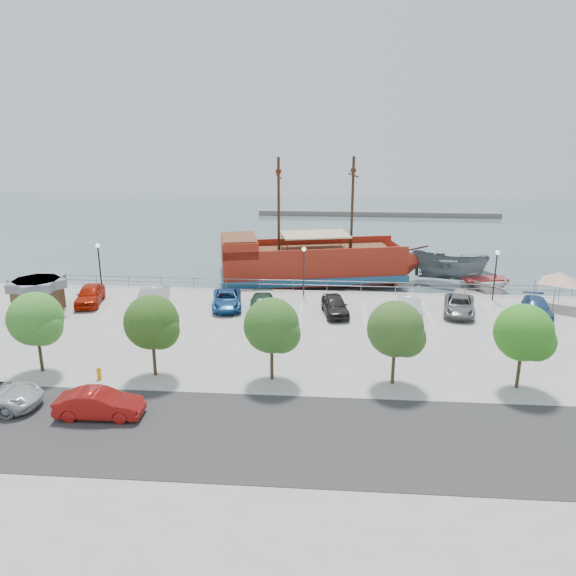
{
  "coord_description": "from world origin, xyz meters",
  "views": [
    {
      "loc": [
        2.3,
        -39.82,
        14.74
      ],
      "look_at": [
        -1.0,
        2.0,
        2.0
      ],
      "focal_mm": 35.0,
      "sensor_mm": 36.0,
      "label": 1
    }
  ],
  "objects": [
    {
      "name": "tree_f",
      "position": [
        13.15,
        -10.07,
        3.3
      ],
      "size": [
        3.3,
        3.2,
        5.0
      ],
      "color": "#473321",
      "rests_on": "sidewalk"
    },
    {
      "name": "parked_car_a",
      "position": [
        -17.45,
        2.77,
        0.8
      ],
      "size": [
        2.77,
        4.95,
        1.59
      ],
      "primitive_type": "imported",
      "rotation": [
        0.0,
        0.0,
        0.2
      ],
      "color": "#B41A05",
      "rests_on": "land_slab"
    },
    {
      "name": "street",
      "position": [
        0.0,
        -16.0,
        0.01
      ],
      "size": [
        100.0,
        8.0,
        0.04
      ],
      "primitive_type": "cube",
      "color": "#333232",
      "rests_on": "land_slab"
    },
    {
      "name": "lamp_post_left",
      "position": [
        -18.0,
        6.5,
        2.94
      ],
      "size": [
        0.36,
        0.36,
        4.28
      ],
      "color": "black",
      "rests_on": "land_slab"
    },
    {
      "name": "parked_car_e",
      "position": [
        2.7,
        1.76,
        0.75
      ],
      "size": [
        2.49,
        4.64,
        1.5
      ],
      "primitive_type": "imported",
      "rotation": [
        0.0,
        0.0,
        0.17
      ],
      "color": "black",
      "rests_on": "land_slab"
    },
    {
      "name": "fire_hydrant",
      "position": [
        -11.12,
        -10.8,
        0.43
      ],
      "size": [
        0.28,
        0.28,
        0.8
      ],
      "rotation": [
        0.0,
        0.0,
        -0.42
      ],
      "color": "#DE9E0B",
      "rests_on": "sidewalk"
    },
    {
      "name": "tree_b",
      "position": [
        -14.85,
        -10.07,
        3.3
      ],
      "size": [
        3.3,
        3.2,
        5.0
      ],
      "color": "#473321",
      "rests_on": "sidewalk"
    },
    {
      "name": "street_sedan",
      "position": [
        -9.35,
        -14.96,
        0.73
      ],
      "size": [
        4.49,
        1.69,
        1.47
      ],
      "primitive_type": "imported",
      "rotation": [
        0.0,
        0.0,
        1.6
      ],
      "color": "#9D1511",
      "rests_on": "street"
    },
    {
      "name": "patrol_boat",
      "position": [
        13.82,
        14.53,
        0.48
      ],
      "size": [
        8.13,
        6.02,
        2.96
      ],
      "primitive_type": "imported",
      "rotation": [
        0.0,
        0.0,
        1.1
      ],
      "color": "#576166",
      "rests_on": "ground"
    },
    {
      "name": "tree_d",
      "position": [
        -0.85,
        -10.07,
        3.3
      ],
      "size": [
        3.3,
        3.2,
        5.0
      ],
      "color": "#473321",
      "rests_on": "sidewalk"
    },
    {
      "name": "tree_c",
      "position": [
        -7.85,
        -10.07,
        3.3
      ],
      "size": [
        3.3,
        3.2,
        5.0
      ],
      "color": "#473321",
      "rests_on": "sidewalk"
    },
    {
      "name": "dock_west",
      "position": [
        -13.58,
        9.2,
        -0.82
      ],
      "size": [
        6.33,
        2.31,
        0.35
      ],
      "primitive_type": "cube",
      "rotation": [
        0.0,
        0.0,
        -0.09
      ],
      "color": "slate",
      "rests_on": "ground"
    },
    {
      "name": "dock_east",
      "position": [
        17.03,
        9.2,
        -0.79
      ],
      "size": [
        7.45,
        4.88,
        0.41
      ],
      "primitive_type": "cube",
      "rotation": [
        0.0,
        0.0,
        -0.43
      ],
      "color": "slate",
      "rests_on": "ground"
    },
    {
      "name": "dock_mid",
      "position": [
        6.97,
        9.2,
        -0.81
      ],
      "size": [
        6.88,
        2.64,
        0.38
      ],
      "primitive_type": "cube",
      "rotation": [
        0.0,
        0.0,
        -0.11
      ],
      "color": "slate",
      "rests_on": "ground"
    },
    {
      "name": "parked_car_f",
      "position": [
        8.5,
        2.22,
        0.71
      ],
      "size": [
        1.53,
        4.3,
        1.41
      ],
      "primitive_type": "imported",
      "rotation": [
        0.0,
        0.0,
        0.01
      ],
      "color": "white",
      "rests_on": "land_slab"
    },
    {
      "name": "parked_car_g",
      "position": [
        12.41,
        2.7,
        0.69
      ],
      "size": [
        3.21,
        5.3,
        1.37
      ],
      "primitive_type": "imported",
      "rotation": [
        0.0,
        0.0,
        -0.2
      ],
      "color": "slate",
      "rests_on": "land_slab"
    },
    {
      "name": "pirate_ship",
      "position": [
        1.94,
        13.17,
        1.16
      ],
      "size": [
        20.82,
        9.77,
        12.9
      ],
      "rotation": [
        0.0,
        0.0,
        0.22
      ],
      "color": "maroon",
      "rests_on": "ground"
    },
    {
      "name": "shed",
      "position": [
        -20.47,
        0.27,
        1.47
      ],
      "size": [
        3.58,
        3.58,
        2.76
      ],
      "rotation": [
        0.0,
        0.0,
        0.07
      ],
      "color": "brown",
      "rests_on": "land_slab"
    },
    {
      "name": "canopy_tent",
      "position": [
        20.66,
        5.11,
        2.89
      ],
      "size": [
        4.99,
        4.99,
        3.32
      ],
      "rotation": [
        0.0,
        0.0,
        0.3
      ],
      "color": "slate",
      "rests_on": "land_slab"
    },
    {
      "name": "sidewalk",
      "position": [
        0.0,
        -10.0,
        0.01
      ],
      "size": [
        100.0,
        4.0,
        0.05
      ],
      "primitive_type": "cube",
      "color": "#9B9A99",
      "rests_on": "land_slab"
    },
    {
      "name": "tree_e",
      "position": [
        6.15,
        -10.07,
        3.3
      ],
      "size": [
        3.3,
        3.2,
        5.0
      ],
      "color": "#473321",
      "rests_on": "sidewalk"
    },
    {
      "name": "parked_car_h",
      "position": [
        18.31,
        2.61,
        0.67
      ],
      "size": [
        2.57,
        4.84,
        1.33
      ],
      "primitive_type": "imported",
      "rotation": [
        0.0,
        0.0,
        -0.16
      ],
      "color": "navy",
      "rests_on": "land_slab"
    },
    {
      "name": "parked_car_b",
      "position": [
        -11.96,
        1.99,
        0.84
      ],
      "size": [
        2.07,
        5.19,
        1.68
      ],
      "primitive_type": "imported",
      "rotation": [
        0.0,
        0.0,
        0.06
      ],
      "color": "#B1B1B2",
      "rests_on": "land_slab"
    },
    {
      "name": "land_slab",
      "position": [
        0.0,
        -21.0,
        -0.6
      ],
      "size": [
        100.0,
        58.0,
        1.2
      ],
      "primitive_type": "cube",
      "color": "#9A9994",
      "rests_on": "ground"
    },
    {
      "name": "ground",
      "position": [
        0.0,
        0.0,
        -1.0
      ],
      "size": [
        160.0,
        160.0,
        0.0
      ],
      "primitive_type": "plane",
      "color": "#3F575A"
    },
    {
      "name": "lamp_post_mid",
      "position": [
        0.0,
        6.5,
        2.94
      ],
      "size": [
        0.36,
        0.36,
        4.28
      ],
      "color": "black",
      "rests_on": "land_slab"
    },
    {
      "name": "far_shore",
      "position": [
        10.0,
        55.0,
        -0.6
      ],
      "size": [
        40.0,
        3.0,
        0.8
      ],
      "primitive_type": "cube",
      "color": "slate",
      "rests_on": "ground"
    },
    {
      "name": "parked_car_d",
      "position": [
        -2.95,
        1.31,
        0.71
      ],
      "size": [
        2.53,
        5.1,
        1.42
      ],
      "primitive_type": "imported",
      "rotation": [
        0.0,
        0.0,
        0.11
      ],
      "color": "#21422F",
      "rests_on": "land_slab"
    },
    {
      "name": "lamp_post_right",
      "position": [
        16.0,
        6.5,
        2.94
      ],
      "size": [
        0.36,
        0.36,
        4.28
      ],
      "color": "black",
      "rests_on": "land_slab"
    },
    {
      "name": "speedboat",
      "position": [
        16.92,
        12.54,
        -0.23
      ],
      "size": [
        6.72,
        8.36,
        1.54
      ],
      "primitive_type": "imported",
      "rotation": [
        0.0,
        0.0,
        0.21
      ],
      "color": "silver",
      "rests_on": "ground"
    },
    {
      "name": "seawall_railing",
      "position": [
        0.0,
        7.8,
        0.53
      ],
      "size": [
        50.0,
        0.06,
        1.0
      ],
      "color": "slate",
      "rests_on": "land_slab"
    },
    {
      "name": "parked_car_c",
      "position": [
        -6.01,
        2.73,
        0.69
      ],
      "size": [
        3.07,
        5.26,
        1.38
      ],
      "primitive_type": "imported",
      "rotation": [
        0.0,
        0.0,
        0.17
      ],
      "color": "#1A4B89",
      "rests_on": "land_slab"
    }
  ]
}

